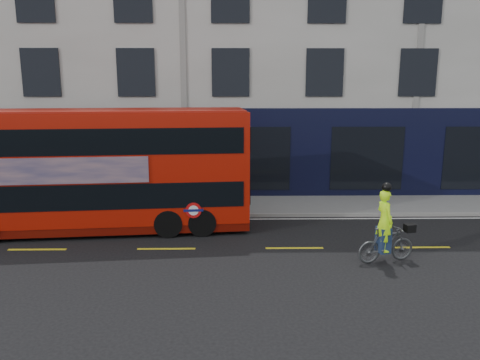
{
  "coord_description": "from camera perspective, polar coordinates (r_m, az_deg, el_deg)",
  "views": [
    {
      "loc": [
        2.08,
        -12.35,
        5.06
      ],
      "look_at": [
        2.32,
        2.7,
        1.94
      ],
      "focal_mm": 35.0,
      "sensor_mm": 36.0,
      "label": 1
    }
  ],
  "objects": [
    {
      "name": "road_edge_line",
      "position": [
        17.9,
        -7.56,
        -4.78
      ],
      "size": [
        58.0,
        0.1,
        0.01
      ],
      "primitive_type": "cube",
      "color": "silver",
      "rests_on": "ground"
    },
    {
      "name": "building_terrace",
      "position": [
        25.49,
        -5.84,
        17.15
      ],
      "size": [
        50.0,
        10.07,
        15.0
      ],
      "color": "beige",
      "rests_on": "ground"
    },
    {
      "name": "cyclist",
      "position": [
        14.06,
        17.34,
        -6.5
      ],
      "size": [
        1.81,
        0.89,
        2.35
      ],
      "rotation": [
        0.0,
        0.0,
        0.24
      ],
      "color": "#484B4D",
      "rests_on": "ground"
    },
    {
      "name": "ground",
      "position": [
        13.5,
        -9.86,
        -10.47
      ],
      "size": [
        120.0,
        120.0,
        0.0
      ],
      "primitive_type": "plane",
      "color": "black",
      "rests_on": "ground"
    },
    {
      "name": "lane_dashes",
      "position": [
        14.89,
        -8.97,
        -8.28
      ],
      "size": [
        58.0,
        0.12,
        0.01
      ],
      "primitive_type": null,
      "color": "yellow",
      "rests_on": "ground"
    },
    {
      "name": "bus",
      "position": [
        16.76,
        -17.0,
        1.21
      ],
      "size": [
        10.57,
        3.28,
        4.19
      ],
      "rotation": [
        0.0,
        0.0,
        0.09
      ],
      "color": "#AC1406",
      "rests_on": "ground"
    },
    {
      "name": "kerb",
      "position": [
        18.17,
        -7.46,
        -4.33
      ],
      "size": [
        60.0,
        0.12,
        0.13
      ],
      "primitive_type": "cube",
      "color": "gray",
      "rests_on": "ground"
    },
    {
      "name": "pavement",
      "position": [
        19.61,
        -6.97,
        -3.13
      ],
      "size": [
        60.0,
        3.0,
        0.12
      ],
      "primitive_type": "cube",
      "color": "gray",
      "rests_on": "ground"
    }
  ]
}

